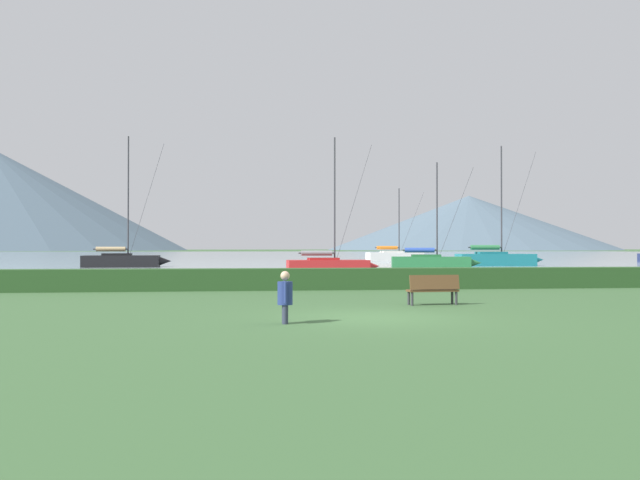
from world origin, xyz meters
The scene contains 11 objects.
ground_plane centered at (0.00, 0.00, 0.00)m, with size 1000.00×1000.00×0.00m, color #385B33.
harbor_water centered at (0.00, 137.00, 0.00)m, with size 320.00×246.00×0.00m, color #8C9EA3.
hedge_line centered at (0.00, 11.00, 0.46)m, with size 80.00×1.20×0.91m, color #284C23.
sailboat_slip_0 centered at (2.73, 28.68, 0.57)m, with size 6.72×2.19×9.68m.
sailboat_slip_1 centered at (12.43, 35.93, 0.62)m, with size 7.65×3.42×9.00m.
sailboat_slip_2 centered at (-14.40, 43.80, 0.67)m, with size 7.94×2.72×12.05m.
sailboat_slip_3 centered at (21.27, 43.60, 0.72)m, with size 8.65×2.86×11.78m.
sailboat_slip_5 centered at (16.32, 65.13, 0.69)m, with size 8.46×2.95×9.54m.
park_bench_near_path centered at (2.68, 3.29, 0.53)m, with size 1.64×0.58×0.95m.
person_seated_viewer centered at (-2.26, -1.01, 0.69)m, with size 0.36×0.57×1.25m.
distant_hill_west_ridge centered at (151.27, 409.12, 18.85)m, with size 196.96×196.96×37.70m, color #4C6070.
Camera 1 is at (-3.19, -16.08, 1.82)m, focal length 35.60 mm.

